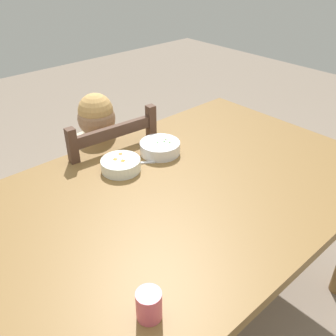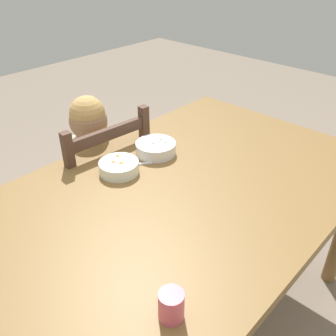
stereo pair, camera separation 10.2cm
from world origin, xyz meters
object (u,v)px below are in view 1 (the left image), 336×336
at_px(child_figure, 104,160).
at_px(bowl_of_peas, 160,147).
at_px(drinking_cup, 149,305).
at_px(dining_table, 179,207).
at_px(bowl_of_carrots, 121,164).
at_px(dining_chair, 106,191).
at_px(spoon, 132,163).

distance_m(child_figure, bowl_of_peas, 0.34).
bearing_deg(drinking_cup, dining_table, 38.62).
distance_m(bowl_of_peas, bowl_of_carrots, 0.20).
relative_size(dining_chair, drinking_cup, 11.11).
height_order(dining_table, child_figure, child_figure).
xyz_separation_m(dining_table, drinking_cup, (-0.42, -0.34, 0.13)).
bearing_deg(bowl_of_peas, drinking_cup, -132.77).
xyz_separation_m(bowl_of_peas, spoon, (-0.14, 0.01, -0.02)).
distance_m(dining_chair, child_figure, 0.18).
distance_m(spoon, drinking_cup, 0.71).
bearing_deg(child_figure, bowl_of_carrots, -108.98).
relative_size(bowl_of_peas, drinking_cup, 2.11).
bearing_deg(dining_chair, bowl_of_carrots, -107.88).
relative_size(dining_table, bowl_of_carrots, 10.16).
xyz_separation_m(dining_table, child_figure, (0.02, 0.54, -0.04)).
xyz_separation_m(dining_chair, bowl_of_peas, (0.11, -0.30, 0.33)).
bearing_deg(spoon, bowl_of_carrots, -171.59).
relative_size(dining_chair, bowl_of_carrots, 5.76).
height_order(dining_table, dining_chair, dining_chair).
bearing_deg(dining_chair, child_figure, -54.02).
bearing_deg(bowl_of_peas, dining_table, -115.59).
bearing_deg(dining_chair, dining_table, -91.32).
bearing_deg(bowl_of_carrots, drinking_cup, -120.04).
bearing_deg(bowl_of_carrots, spoon, 8.41).
bearing_deg(spoon, bowl_of_peas, -3.42).
height_order(dining_chair, child_figure, child_figure).
xyz_separation_m(dining_table, dining_chair, (0.01, 0.54, -0.22)).
bearing_deg(bowl_of_peas, child_figure, 108.99).
distance_m(bowl_of_peas, spoon, 0.15).
bearing_deg(dining_chair, spoon, -97.60).
height_order(child_figure, spoon, child_figure).
relative_size(bowl_of_peas, bowl_of_carrots, 1.09).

